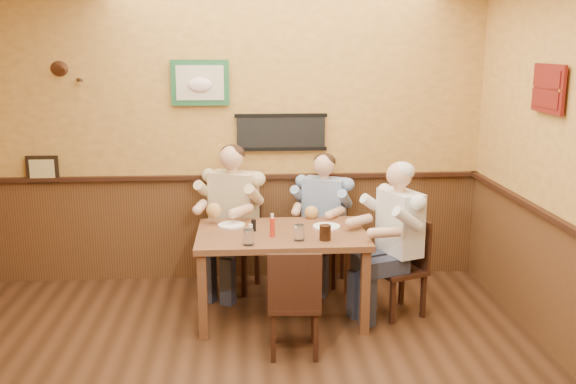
# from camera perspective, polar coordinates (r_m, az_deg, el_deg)

# --- Properties ---
(room) EXTENTS (5.02, 5.03, 2.81)m
(room) POSITION_cam_1_polar(r_m,az_deg,el_deg) (3.82, -4.99, 4.14)
(room) COLOR black
(room) RESTS_ON ground
(dining_table) EXTENTS (1.40, 0.90, 0.75)m
(dining_table) POSITION_cam_1_polar(r_m,az_deg,el_deg) (5.36, -0.57, -4.49)
(dining_table) COLOR brown
(dining_table) RESTS_ON ground
(chair_back_left) EXTENTS (0.53, 0.53, 0.87)m
(chair_back_left) POSITION_cam_1_polar(r_m,az_deg,el_deg) (6.06, -4.78, -4.66)
(chair_back_left) COLOR #331A10
(chair_back_left) RESTS_ON ground
(chair_back_right) EXTENTS (0.49, 0.49, 0.80)m
(chair_back_right) POSITION_cam_1_polar(r_m,az_deg,el_deg) (6.21, 3.20, -4.54)
(chair_back_right) COLOR #331A10
(chair_back_right) RESTS_ON ground
(chair_right_end) EXTENTS (0.50, 0.50, 0.84)m
(chair_right_end) POSITION_cam_1_polar(r_m,az_deg,el_deg) (5.56, 9.76, -6.64)
(chair_right_end) COLOR #331A10
(chair_right_end) RESTS_ON ground
(chair_near_side) EXTENTS (0.40, 0.40, 0.84)m
(chair_near_side) POSITION_cam_1_polar(r_m,az_deg,el_deg) (4.83, 0.52, -9.58)
(chair_near_side) COLOR #331A10
(chair_near_side) RESTS_ON ground
(diner_tan_shirt) EXTENTS (0.75, 0.75, 1.24)m
(diner_tan_shirt) POSITION_cam_1_polar(r_m,az_deg,el_deg) (6.01, -4.81, -2.97)
(diner_tan_shirt) COLOR beige
(diner_tan_shirt) RESTS_ON ground
(diner_blue_polo) EXTENTS (0.70, 0.70, 1.14)m
(diner_blue_polo) POSITION_cam_1_polar(r_m,az_deg,el_deg) (6.16, 3.22, -3.02)
(diner_blue_polo) COLOR #7B91B8
(diner_blue_polo) RESTS_ON ground
(diner_white_elder) EXTENTS (0.72, 0.72, 1.20)m
(diner_white_elder) POSITION_cam_1_polar(r_m,az_deg,el_deg) (5.50, 9.84, -4.89)
(diner_white_elder) COLOR silver
(diner_white_elder) RESTS_ON ground
(water_glass_left) EXTENTS (0.08, 0.08, 0.12)m
(water_glass_left) POSITION_cam_1_polar(r_m,az_deg,el_deg) (4.99, -3.55, -4.03)
(water_glass_left) COLOR silver
(water_glass_left) RESTS_ON dining_table
(water_glass_mid) EXTENTS (0.09, 0.09, 0.13)m
(water_glass_mid) POSITION_cam_1_polar(r_m,az_deg,el_deg) (5.09, 1.01, -3.62)
(water_glass_mid) COLOR white
(water_glass_mid) RESTS_ON dining_table
(cola_tumbler) EXTENTS (0.10, 0.10, 0.12)m
(cola_tumbler) POSITION_cam_1_polar(r_m,az_deg,el_deg) (5.11, 3.32, -3.62)
(cola_tumbler) COLOR black
(cola_tumbler) RESTS_ON dining_table
(hot_sauce_bottle) EXTENTS (0.05, 0.05, 0.17)m
(hot_sauce_bottle) POSITION_cam_1_polar(r_m,az_deg,el_deg) (5.19, -1.41, -3.05)
(hot_sauce_bottle) COLOR red
(hot_sauce_bottle) RESTS_ON dining_table
(salt_shaker) EXTENTS (0.04, 0.04, 0.08)m
(salt_shaker) POSITION_cam_1_polar(r_m,az_deg,el_deg) (5.28, -3.34, -3.31)
(salt_shaker) COLOR white
(salt_shaker) RESTS_ON dining_table
(pepper_shaker) EXTENTS (0.04, 0.04, 0.10)m
(pepper_shaker) POSITION_cam_1_polar(r_m,az_deg,el_deg) (5.35, -3.07, -2.97)
(pepper_shaker) COLOR black
(pepper_shaker) RESTS_ON dining_table
(plate_far_left) EXTENTS (0.27, 0.27, 0.02)m
(plate_far_left) POSITION_cam_1_polar(r_m,az_deg,el_deg) (5.52, -5.05, -2.94)
(plate_far_left) COLOR white
(plate_far_left) RESTS_ON dining_table
(plate_far_right) EXTENTS (0.24, 0.24, 0.02)m
(plate_far_right) POSITION_cam_1_polar(r_m,az_deg,el_deg) (5.47, 3.45, -3.07)
(plate_far_right) COLOR white
(plate_far_right) RESTS_ON dining_table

